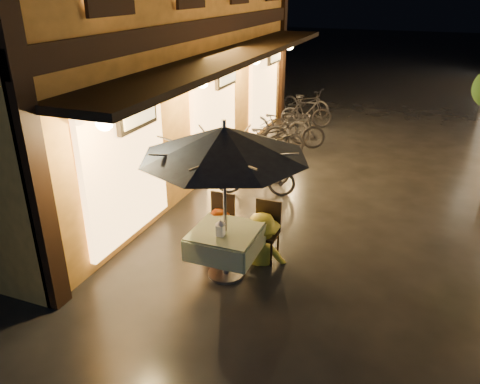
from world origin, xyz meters
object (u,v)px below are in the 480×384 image
at_px(person_orange, 217,210).
at_px(bicycle_0, 255,175).
at_px(patio_umbrella, 224,142).
at_px(person_yellow, 262,216).
at_px(cafe_table, 226,241).
at_px(table_lantern, 221,227).

height_order(person_orange, bicycle_0, person_orange).
xyz_separation_m(patio_umbrella, person_yellow, (0.37, 0.59, -1.34)).
height_order(person_yellow, bicycle_0, person_yellow).
bearing_deg(cafe_table, bicycle_0, 101.32).
bearing_deg(cafe_table, person_yellow, 57.88).
height_order(cafe_table, bicycle_0, bicycle_0).
relative_size(cafe_table, table_lantern, 3.96).
bearing_deg(table_lantern, person_yellow, 64.17).
height_order(cafe_table, table_lantern, table_lantern).
bearing_deg(person_orange, bicycle_0, -71.92).
bearing_deg(bicycle_0, person_orange, 171.54).
bearing_deg(person_orange, patio_umbrella, 137.12).
distance_m(cafe_table, bicycle_0, 3.08).
bearing_deg(patio_umbrella, bicycle_0, 101.32).
distance_m(table_lantern, bicycle_0, 3.29).
bearing_deg(patio_umbrella, table_lantern, -90.00).
height_order(cafe_table, person_orange, person_orange).
relative_size(cafe_table, bicycle_0, 0.58).
xyz_separation_m(person_orange, bicycle_0, (-0.24, 2.50, -0.35)).
xyz_separation_m(patio_umbrella, table_lantern, (-0.00, -0.18, -1.23)).
xyz_separation_m(table_lantern, person_orange, (-0.36, 0.70, -0.12)).
distance_m(person_yellow, bicycle_0, 2.64).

